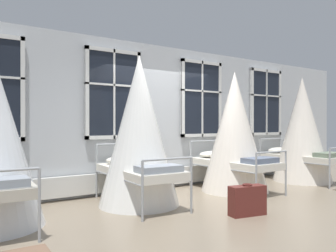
{
  "coord_description": "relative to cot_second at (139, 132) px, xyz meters",
  "views": [
    {
      "loc": [
        -3.77,
        -4.94,
        1.34
      ],
      "look_at": [
        -0.52,
        -0.0,
        1.32
      ],
      "focal_mm": 35.98,
      "sensor_mm": 36.0,
      "label": 1
    }
  ],
  "objects": [
    {
      "name": "back_wall_with_windows",
      "position": [
        1.07,
        1.11,
        0.29
      ],
      "size": [
        12.28,
        0.1,
        3.02
      ],
      "primitive_type": "cube",
      "color": "silver",
      "rests_on": "ground"
    },
    {
      "name": "cot_third",
      "position": [
        2.19,
        -0.01,
        -0.04
      ],
      "size": [
        1.35,
        1.89,
        2.43
      ],
      "rotation": [
        0.0,
        0.0,
        1.6
      ],
      "color": "#9EA3A8",
      "rests_on": "ground"
    },
    {
      "name": "suitcase_dark",
      "position": [
        1.02,
        -1.47,
        -1.0
      ],
      "size": [
        0.59,
        0.3,
        0.47
      ],
      "rotation": [
        0.0,
        0.0,
        -0.18
      ],
      "color": "#5B231E",
      "rests_on": "ground"
    },
    {
      "name": "ground",
      "position": [
        1.07,
        -0.04,
        -1.22
      ],
      "size": [
        22.55,
        22.55,
        0.0
      ],
      "primitive_type": "plane",
      "color": "gray"
    },
    {
      "name": "cot_fourth",
      "position": [
        4.39,
        -0.04,
        -0.02
      ],
      "size": [
        1.35,
        1.88,
        2.48
      ],
      "rotation": [
        0.0,
        0.0,
        1.6
      ],
      "color": "#9EA3A8",
      "rests_on": "ground"
    },
    {
      "name": "window_bank",
      "position": [
        1.07,
        0.99,
        -0.14
      ],
      "size": [
        7.67,
        0.1,
        2.73
      ],
      "color": "black",
      "rests_on": "ground"
    },
    {
      "name": "cot_second",
      "position": [
        0.0,
        0.0,
        0.0
      ],
      "size": [
        1.35,
        1.88,
        2.52
      ],
      "rotation": [
        0.0,
        0.0,
        1.55
      ],
      "color": "#9EA3A8",
      "rests_on": "ground"
    }
  ]
}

